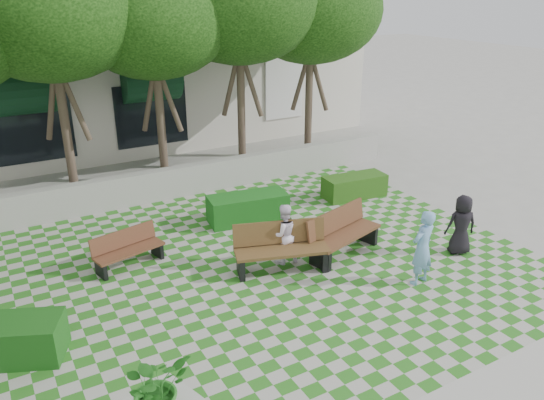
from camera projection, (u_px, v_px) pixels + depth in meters
ground at (287, 290)px, 11.09m from camera, size 90.00×90.00×0.00m
lawn at (264, 269)px, 11.89m from camera, size 12.00×12.00×0.00m
retaining_wall at (180, 181)px, 15.90m from camera, size 15.00×0.36×0.90m
bench_east at (343, 234)px, 12.41m from camera, size 2.13×1.20×1.06m
bench_mid at (281, 249)px, 11.68m from camera, size 2.18×1.29×1.09m
bench_west at (128, 250)px, 11.90m from camera, size 1.66×0.88×0.83m
hedge_east at (354, 186)px, 15.83m from camera, size 1.95×0.93×0.66m
hedge_midright at (248, 208)px, 14.20m from camera, size 2.21×1.15×0.74m
hedge_west at (0, 341)px, 8.93m from camera, size 2.21×1.58×0.72m
person_blue at (422, 248)px, 11.05m from camera, size 0.67×0.50×1.67m
person_dark at (461, 225)px, 12.36m from camera, size 0.83×0.70×1.45m
person_white at (284, 234)px, 11.94m from camera, size 0.75×0.62×1.42m
tree_row at (99, 17)px, 13.06m from camera, size 17.70×13.40×7.41m
building at (130, 73)px, 21.88m from camera, size 18.00×8.92×5.15m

